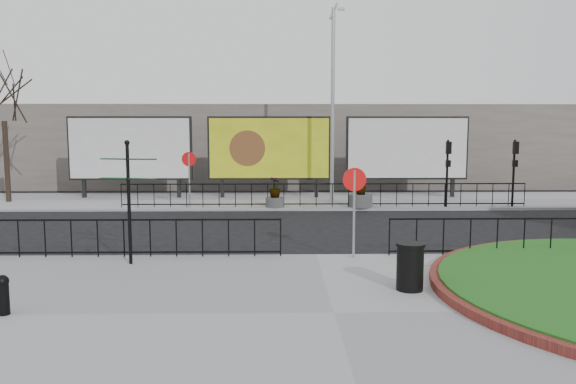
{
  "coord_description": "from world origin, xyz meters",
  "views": [
    {
      "loc": [
        -1.08,
        -15.45,
        3.68
      ],
      "look_at": [
        -0.77,
        0.93,
        1.78
      ],
      "focal_mm": 35.0,
      "sensor_mm": 36.0,
      "label": 1
    }
  ],
  "objects_px": {
    "litter_bin": "(410,266)",
    "planter_b": "(275,195)",
    "lamp_post": "(333,102)",
    "planter_c": "(360,196)",
    "bollard": "(3,293)",
    "fingerpost_sign": "(129,190)",
    "billboard_mid": "(269,149)"
  },
  "relations": [
    {
      "from": "litter_bin",
      "to": "planter_b",
      "type": "bearing_deg",
      "value": 103.17
    },
    {
      "from": "lamp_post",
      "to": "litter_bin",
      "type": "height_order",
      "value": "lamp_post"
    },
    {
      "from": "planter_b",
      "to": "planter_c",
      "type": "distance_m",
      "value": 3.83
    },
    {
      "from": "bollard",
      "to": "fingerpost_sign",
      "type": "bearing_deg",
      "value": 70.88
    },
    {
      "from": "fingerpost_sign",
      "to": "lamp_post",
      "type": "bearing_deg",
      "value": 76.6
    },
    {
      "from": "fingerpost_sign",
      "to": "planter_b",
      "type": "distance_m",
      "value": 11.14
    },
    {
      "from": "litter_bin",
      "to": "planter_c",
      "type": "height_order",
      "value": "planter_c"
    },
    {
      "from": "lamp_post",
      "to": "fingerpost_sign",
      "type": "height_order",
      "value": "lamp_post"
    },
    {
      "from": "planter_b",
      "to": "planter_c",
      "type": "xyz_separation_m",
      "value": [
        3.83,
        0.0,
        -0.05
      ]
    },
    {
      "from": "lamp_post",
      "to": "bollard",
      "type": "xyz_separation_m",
      "value": [
        -7.82,
        -15.99,
        -4.28
      ]
    },
    {
      "from": "billboard_mid",
      "to": "planter_c",
      "type": "height_order",
      "value": "billboard_mid"
    },
    {
      "from": "billboard_mid",
      "to": "bollard",
      "type": "height_order",
      "value": "billboard_mid"
    },
    {
      "from": "billboard_mid",
      "to": "lamp_post",
      "type": "height_order",
      "value": "lamp_post"
    },
    {
      "from": "planter_b",
      "to": "fingerpost_sign",
      "type": "bearing_deg",
      "value": -109.74
    },
    {
      "from": "bollard",
      "to": "planter_c",
      "type": "distance_m",
      "value": 16.94
    },
    {
      "from": "litter_bin",
      "to": "planter_b",
      "type": "height_order",
      "value": "planter_b"
    },
    {
      "from": "billboard_mid",
      "to": "fingerpost_sign",
      "type": "distance_m",
      "value": 14.4
    },
    {
      "from": "bollard",
      "to": "litter_bin",
      "type": "bearing_deg",
      "value": 10.36
    },
    {
      "from": "fingerpost_sign",
      "to": "planter_c",
      "type": "bearing_deg",
      "value": 68.8
    },
    {
      "from": "fingerpost_sign",
      "to": "planter_b",
      "type": "relative_size",
      "value": 2.36
    },
    {
      "from": "lamp_post",
      "to": "litter_bin",
      "type": "relative_size",
      "value": 8.83
    },
    {
      "from": "billboard_mid",
      "to": "fingerpost_sign",
      "type": "relative_size",
      "value": 1.92
    },
    {
      "from": "billboard_mid",
      "to": "fingerpost_sign",
      "type": "height_order",
      "value": "billboard_mid"
    },
    {
      "from": "fingerpost_sign",
      "to": "litter_bin",
      "type": "height_order",
      "value": "fingerpost_sign"
    },
    {
      "from": "litter_bin",
      "to": "planter_c",
      "type": "distance_m",
      "value": 12.93
    },
    {
      "from": "bollard",
      "to": "planter_b",
      "type": "height_order",
      "value": "planter_b"
    },
    {
      "from": "planter_c",
      "to": "billboard_mid",
      "type": "bearing_deg",
      "value": 139.15
    },
    {
      "from": "fingerpost_sign",
      "to": "bollard",
      "type": "distance_m",
      "value": 4.49
    },
    {
      "from": "fingerpost_sign",
      "to": "bollard",
      "type": "bearing_deg",
      "value": -94.3
    },
    {
      "from": "billboard_mid",
      "to": "planter_b",
      "type": "xyz_separation_m",
      "value": [
        0.3,
        -3.57,
        -1.95
      ]
    },
    {
      "from": "bollard",
      "to": "litter_bin",
      "type": "xyz_separation_m",
      "value": [
        8.13,
        1.49,
        0.1
      ]
    },
    {
      "from": "fingerpost_sign",
      "to": "planter_c",
      "type": "height_order",
      "value": "fingerpost_sign"
    }
  ]
}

